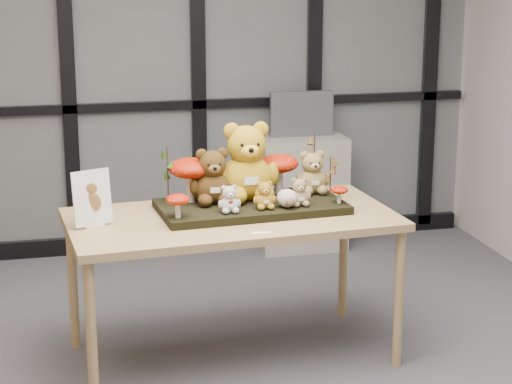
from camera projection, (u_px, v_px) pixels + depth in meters
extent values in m
plane|color=#ADAAA3|center=(133.00, 56.00, 6.40)|extent=(5.00, 0.00, 5.00)
plane|color=#ADAAA3|center=(411.00, 354.00, 1.69)|extent=(5.00, 0.00, 5.00)
cube|color=#2D383F|center=(133.00, 56.00, 6.37)|extent=(4.90, 0.02, 2.70)
cube|color=black|center=(140.00, 241.00, 6.72)|extent=(4.90, 0.06, 0.12)
cube|color=black|center=(135.00, 106.00, 6.46)|extent=(4.90, 0.06, 0.06)
cube|color=black|center=(67.00, 58.00, 6.28)|extent=(0.10, 0.06, 2.70)
cube|color=black|center=(198.00, 54.00, 6.47)|extent=(0.10, 0.06, 2.70)
cube|color=black|center=(314.00, 52.00, 6.66)|extent=(0.10, 0.06, 2.70)
cube|color=black|center=(431.00, 49.00, 6.86)|extent=(0.10, 0.06, 2.70)
cube|color=tan|center=(232.00, 219.00, 4.77)|extent=(1.73, 0.96, 0.04)
cylinder|color=tan|center=(91.00, 336.00, 4.31)|extent=(0.05, 0.05, 0.74)
cylinder|color=tan|center=(73.00, 283.00, 4.99)|extent=(0.05, 0.05, 0.74)
cylinder|color=tan|center=(399.00, 299.00, 4.76)|extent=(0.05, 0.05, 0.74)
cylinder|color=tan|center=(343.00, 255.00, 5.44)|extent=(0.05, 0.05, 0.74)
cube|color=black|center=(251.00, 207.00, 4.86)|extent=(1.00, 0.55, 0.04)
cube|color=silver|center=(93.00, 226.00, 4.58)|extent=(0.11, 0.09, 0.01)
cube|color=white|center=(92.00, 198.00, 4.55)|extent=(0.20, 0.11, 0.27)
ellipsoid|color=brown|center=(92.00, 203.00, 4.54)|extent=(0.09, 0.01, 0.10)
ellipsoid|color=brown|center=(92.00, 189.00, 4.53)|extent=(0.06, 0.01, 0.06)
cube|color=white|center=(261.00, 233.00, 4.48)|extent=(0.09, 0.03, 0.00)
cube|color=gray|center=(301.00, 193.00, 6.67)|extent=(0.62, 0.36, 0.82)
cube|color=#4D5055|center=(301.00, 114.00, 6.54)|extent=(0.45, 0.05, 0.32)
cube|color=black|center=(302.00, 114.00, 6.52)|extent=(0.40, 0.00, 0.26)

